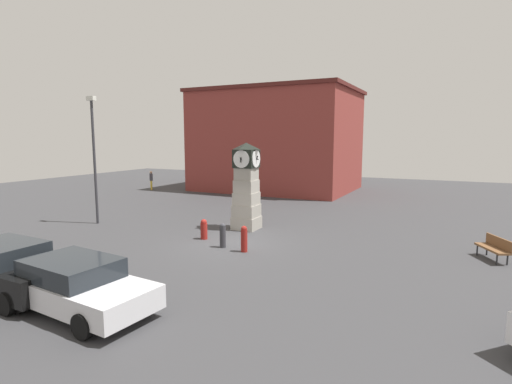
# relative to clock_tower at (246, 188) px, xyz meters

# --- Properties ---
(ground_plane) EXTENTS (67.48, 67.48, 0.00)m
(ground_plane) POSITION_rel_clock_tower_xyz_m (0.70, -2.88, -2.15)
(ground_plane) COLOR #38383A
(clock_tower) EXTENTS (1.44, 1.38, 4.48)m
(clock_tower) POSITION_rel_clock_tower_xyz_m (0.00, 0.00, 0.00)
(clock_tower) COLOR #9B968C
(clock_tower) RESTS_ON ground_plane
(bollard_near_tower) EXTENTS (0.27, 0.27, 1.10)m
(bollard_near_tower) POSITION_rel_clock_tower_xyz_m (1.82, -3.84, -1.59)
(bollard_near_tower) COLOR maroon
(bollard_near_tower) RESTS_ON ground_plane
(bollard_mid_row) EXTENTS (0.27, 0.27, 1.06)m
(bollard_mid_row) POSITION_rel_clock_tower_xyz_m (0.67, -3.63, -1.61)
(bollard_mid_row) COLOR #333338
(bollard_mid_row) RESTS_ON ground_plane
(bollard_far_row) EXTENTS (0.32, 0.32, 0.95)m
(bollard_far_row) POSITION_rel_clock_tower_xyz_m (-0.85, -2.76, -1.67)
(bollard_far_row) COLOR maroon
(bollard_far_row) RESTS_ON ground_plane
(car_near_tower) EXTENTS (4.21, 2.16, 1.59)m
(car_near_tower) POSITION_rel_clock_tower_xyz_m (-2.51, -10.97, -1.35)
(car_near_tower) COLOR black
(car_near_tower) RESTS_ON ground_plane
(car_by_building) EXTENTS (4.59, 2.41, 1.43)m
(car_by_building) POSITION_rel_clock_tower_xyz_m (0.34, -10.90, -1.41)
(car_by_building) COLOR silver
(car_by_building) RESTS_ON ground_plane
(bench) EXTENTS (1.19, 1.67, 0.90)m
(bench) POSITION_rel_clock_tower_xyz_m (11.12, -0.68, -1.63)
(bench) COLOR brown
(bench) RESTS_ON ground_plane
(pedestrian_near_bench) EXTENTS (0.46, 0.44, 1.73)m
(pedestrian_near_bench) POSITION_rel_clock_tower_xyz_m (-15.04, 10.47, -1.16)
(pedestrian_near_bench) COLOR gold
(pedestrian_near_bench) RESTS_ON ground_plane
(street_lamp_near_road) EXTENTS (0.50, 0.24, 6.93)m
(street_lamp_near_road) POSITION_rel_clock_tower_xyz_m (-8.10, -2.34, 1.82)
(street_lamp_near_road) COLOR #333338
(street_lamp_near_road) RESTS_ON ground_plane
(warehouse_blue_far) EXTENTS (14.15, 10.65, 9.00)m
(warehouse_blue_far) POSITION_rel_clock_tower_xyz_m (-4.86, 15.94, 2.36)
(warehouse_blue_far) COLOR maroon
(warehouse_blue_far) RESTS_ON ground_plane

